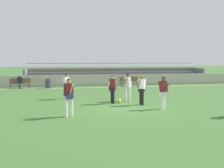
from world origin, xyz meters
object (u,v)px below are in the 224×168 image
Objects in this scene: bench_far_right at (129,81)px; player_white_wide_left at (128,85)px; player_dark_dropping_back at (163,90)px; soccer_ball at (119,101)px; player_white_deep_cover at (66,84)px; spectator_seated at (20,81)px; player_dark_overlapping at (69,94)px; player_dark_on_ball at (113,87)px; bleacher_stand at (117,75)px; player_white_trailing_run at (142,87)px; trash_bin at (49,83)px; bench_near_bin at (20,82)px.

player_white_wide_left is (-2.26, -8.45, 0.47)m from bench_far_right.
player_dark_dropping_back is 7.63× the size of soccer_ball.
player_dark_dropping_back is 1.04× the size of player_white_deep_cover.
spectator_seated is 0.70× the size of player_dark_overlapping.
player_dark_on_ball is at bearing -54.40° from spectator_seated.
bench_far_right is 1.07× the size of player_dark_dropping_back.
player_dark_overlapping is 7.84× the size of soccer_ball.
player_white_trailing_run is (-1.44, -13.57, 0.13)m from bleacher_stand.
bench_far_right is 9.60m from soccer_ball.
soccer_ball is at bearing 46.43° from player_dark_overlapping.
player_dark_on_ball reaches higher than player_white_deep_cover.
trash_bin is (-7.41, -0.10, -0.13)m from bench_far_right.
player_dark_on_ball is 1.03× the size of player_white_deep_cover.
player_dark_on_ball is at bearing -146.09° from player_white_wide_left.
player_white_trailing_run reaches higher than player_dark_dropping_back.
bench_far_right is at bearing 0.00° from bench_near_bin.
bleacher_stand reaches higher than player_dark_overlapping.
player_white_wide_left is at bearing -98.76° from bleacher_stand.
player_white_trailing_run is (-1.84, -10.00, 0.46)m from bench_far_right.
player_white_deep_cover is at bearing 90.00° from player_dark_overlapping.
trash_bin is 6.94m from player_white_deep_cover.
bleacher_stand is 12.16m from player_white_wide_left.
bench_far_right is at bearing 84.50° from player_dark_dropping_back.
player_white_trailing_run reaches higher than player_dark_on_ball.
player_white_deep_cover is (-3.70, 1.59, -0.06)m from player_white_wide_left.
trash_bin is 9.83m from player_white_wide_left.
soccer_ball is at bearing -101.27° from bleacher_stand.
player_white_trailing_run is (8.01, -10.00, 0.46)m from bench_near_bin.
bench_far_right is at bearing 75.05° from player_white_wide_left.
player_white_wide_left is (7.59, -8.34, 0.31)m from spectator_seated.
player_dark_on_ball is 0.96× the size of player_dark_overlapping.
player_dark_dropping_back reaches higher than player_dark_on_ball.
soccer_ball is at bearing -107.82° from bench_far_right.
player_dark_overlapping reaches higher than trash_bin.
player_dark_on_ball is 4.06m from player_dark_overlapping.
spectator_seated is at bearing 129.00° from player_white_trailing_run.
player_white_trailing_run is (0.41, -1.55, -0.01)m from player_white_wide_left.
player_white_wide_left is (1.10, 0.74, 0.03)m from player_dark_on_ball.
trash_bin is 0.49× the size of player_white_wide_left.
bench_near_bin is 12.82m from player_white_trailing_run.
bleacher_stand is at bearing 76.98° from player_dark_on_ball.
bleacher_stand reaches higher than player_white_wide_left.
bleacher_stand reaches higher than player_dark_on_ball.
player_dark_on_ball is at bearing -110.05° from bench_far_right.
bleacher_stand is at bearing 96.45° from bench_far_right.
bleacher_stand is 11.03× the size of player_dark_overlapping.
soccer_ball is at bearing 7.78° from player_dark_on_ball.
trash_bin is at bearing -152.36° from bleacher_stand.
player_dark_on_ball reaches higher than bench_far_right.
bench_far_right is 1.12× the size of player_white_deep_cover.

